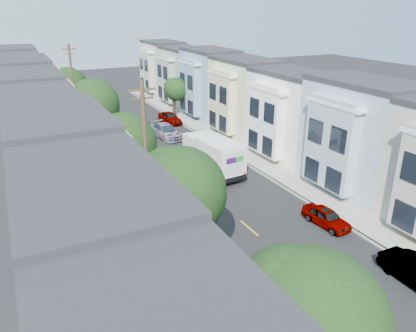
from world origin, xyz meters
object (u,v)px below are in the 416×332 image
fedex_truck (213,154)px  parked_left_d (125,167)px  utility_pole_far (74,89)px  tree_a (308,325)px  parked_right_b (326,217)px  tree_d (93,105)px  parked_right_d (170,118)px  tree_far_r (176,90)px  tree_e (68,87)px  tree_c (124,145)px  parked_right_c (202,138)px  lead_sedan (166,131)px  tree_b (179,193)px  parked_left_c (181,234)px  utility_pole_near (146,163)px  parked_left_b (259,329)px

fedex_truck → parked_left_d: 7.99m
utility_pole_far → fedex_truck: (8.66, -18.09, -3.37)m
tree_a → parked_right_b: (11.20, 11.07, -4.56)m
parked_right_b → tree_d: bearing=115.2°
parked_right_d → tree_far_r: bearing=48.2°
tree_e → utility_pole_far: size_ratio=0.70×
tree_c → tree_far_r: 26.34m
tree_c → parked_right_d: size_ratio=1.58×
fedex_truck → parked_right_c: bearing=66.0°
tree_c → utility_pole_far: bearing=90.0°
lead_sedan → parked_left_d: bearing=-136.8°
tree_b → parked_right_b: (11.20, 1.11, -4.68)m
tree_e → parked_right_d: size_ratio=1.57×
lead_sedan → parked_left_c: size_ratio=1.20×
tree_a → parked_left_d: tree_a is taller
fedex_truck → parked_right_d: bearing=76.0°
tree_a → utility_pole_near: 15.04m
tree_b → utility_pole_near: size_ratio=0.77×
tree_a → tree_c: tree_a is taller
tree_b → parked_right_b: tree_b is taller
fedex_truck → parked_right_c: size_ratio=1.60×
utility_pole_near → utility_pole_far: size_ratio=1.00×
parked_left_b → parked_left_c: (0.00, 8.94, -0.01)m
lead_sedan → parked_left_b: bearing=-110.0°
tree_b → parked_left_b: size_ratio=1.66×
utility_pole_far → tree_e: bearing=90.0°
utility_pole_far → lead_sedan: (8.56, -6.44, -4.39)m
tree_b → fedex_truck: (8.66, 13.00, -3.51)m
tree_b → tree_far_r: tree_b is taller
tree_d → parked_right_d: size_ratio=1.77×
lead_sedan → parked_left_b: (-7.16, -30.21, -0.07)m
parked_left_d → parked_left_b: bearing=-85.7°
parked_right_d → tree_a: bearing=-111.3°
tree_b → parked_left_c: size_ratio=1.82×
tree_d → parked_right_b: tree_d is taller
fedex_truck → tree_far_r: bearing=71.6°
fedex_truck → parked_left_d: (-7.26, 3.16, -1.14)m
parked_left_c → parked_right_c: bearing=62.8°
tree_a → tree_d: bearing=90.0°
tree_e → parked_left_c: (1.40, -32.56, -3.99)m
tree_a → tree_far_r: size_ratio=1.43×
tree_d → parked_right_d: 15.58m
tree_b → tree_d: tree_d is taller
tree_a → tree_b: 9.95m
lead_sedan → parked_right_b: lead_sedan is taller
utility_pole_far → parked_left_c: (1.40, -27.71, -4.47)m
utility_pole_far → parked_right_c: (11.20, -10.50, -4.46)m
tree_far_r → parked_left_d: tree_far_r is taller
tree_far_r → tree_e: bearing=166.7°
parked_right_d → tree_e: bearing=146.8°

